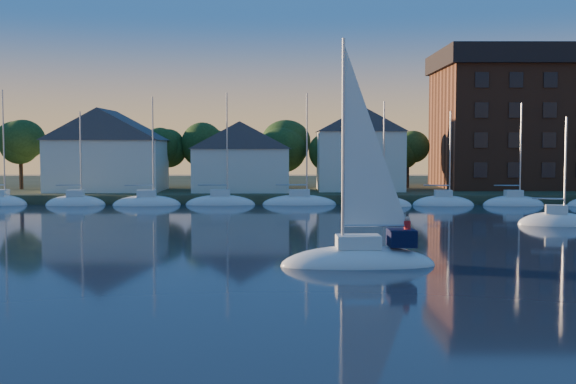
{
  "coord_description": "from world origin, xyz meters",
  "views": [
    {
      "loc": [
        -0.75,
        -27.59,
        6.43
      ],
      "look_at": [
        -0.66,
        22.0,
        3.19
      ],
      "focal_mm": 45.0,
      "sensor_mm": 36.0,
      "label": 1
    }
  ],
  "objects_px": {
    "hero_sailboat": "(361,255)",
    "drifting_sailboat_right": "(556,224)",
    "condo_block": "(558,119)",
    "clubhouse_west": "(108,149)",
    "clubhouse_centre": "(242,156)",
    "clubhouse_east": "(360,149)"
  },
  "relations": [
    {
      "from": "clubhouse_west",
      "to": "drifting_sailboat_right",
      "type": "distance_m",
      "value": 51.65
    },
    {
      "from": "condo_block",
      "to": "clubhouse_centre",
      "type": "bearing_deg",
      "value": -168.76
    },
    {
      "from": "clubhouse_east",
      "to": "hero_sailboat",
      "type": "bearing_deg",
      "value": -95.66
    },
    {
      "from": "clubhouse_west",
      "to": "hero_sailboat",
      "type": "bearing_deg",
      "value": -62.09
    },
    {
      "from": "condo_block",
      "to": "hero_sailboat",
      "type": "relative_size",
      "value": 2.37
    },
    {
      "from": "clubhouse_east",
      "to": "drifting_sailboat_right",
      "type": "bearing_deg",
      "value": -66.41
    },
    {
      "from": "condo_block",
      "to": "hero_sailboat",
      "type": "height_order",
      "value": "condo_block"
    },
    {
      "from": "hero_sailboat",
      "to": "drifting_sailboat_right",
      "type": "distance_m",
      "value": 26.09
    },
    {
      "from": "clubhouse_centre",
      "to": "condo_block",
      "type": "distance_m",
      "value": 41.05
    },
    {
      "from": "clubhouse_east",
      "to": "drifting_sailboat_right",
      "type": "height_order",
      "value": "clubhouse_east"
    },
    {
      "from": "condo_block",
      "to": "drifting_sailboat_right",
      "type": "distance_m",
      "value": 38.88
    },
    {
      "from": "condo_block",
      "to": "drifting_sailboat_right",
      "type": "relative_size",
      "value": 3.18
    },
    {
      "from": "clubhouse_centre",
      "to": "hero_sailboat",
      "type": "xyz_separation_m",
      "value": [
        9.19,
        -46.55,
        -4.58
      ]
    },
    {
      "from": "clubhouse_centre",
      "to": "clubhouse_east",
      "type": "distance_m",
      "value": 14.17
    },
    {
      "from": "clubhouse_centre",
      "to": "condo_block",
      "type": "relative_size",
      "value": 0.37
    },
    {
      "from": "clubhouse_centre",
      "to": "hero_sailboat",
      "type": "bearing_deg",
      "value": -78.83
    },
    {
      "from": "clubhouse_centre",
      "to": "condo_block",
      "type": "xyz_separation_m",
      "value": [
        40.0,
        7.95,
        4.66
      ]
    },
    {
      "from": "hero_sailboat",
      "to": "drifting_sailboat_right",
      "type": "bearing_deg",
      "value": -134.62
    },
    {
      "from": "clubhouse_east",
      "to": "condo_block",
      "type": "relative_size",
      "value": 0.34
    },
    {
      "from": "drifting_sailboat_right",
      "to": "clubhouse_west",
      "type": "bearing_deg",
      "value": 161.35
    },
    {
      "from": "clubhouse_west",
      "to": "drifting_sailboat_right",
      "type": "height_order",
      "value": "clubhouse_west"
    },
    {
      "from": "drifting_sailboat_right",
      "to": "clubhouse_east",
      "type": "bearing_deg",
      "value": 128.43
    }
  ]
}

